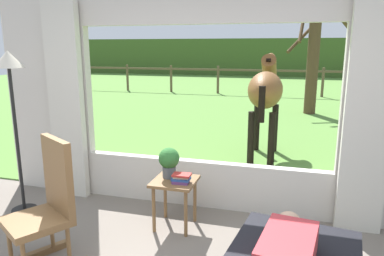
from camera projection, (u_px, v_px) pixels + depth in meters
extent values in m
cube|color=beige|center=(50.00, 94.00, 4.61)|extent=(1.15, 0.12, 2.55)
cube|color=beige|center=(203.00, 183.00, 4.29)|extent=(2.90, 0.12, 0.55)
cube|color=beige|center=(204.00, 2.00, 3.84)|extent=(2.90, 0.12, 0.45)
cube|color=beige|center=(66.00, 102.00, 4.40)|extent=(0.44, 0.10, 2.40)
cube|color=beige|center=(368.00, 116.00, 3.50)|extent=(0.44, 0.10, 2.40)
cube|color=#568438|center=(269.00, 94.00, 14.57)|extent=(36.00, 21.68, 0.02)
cube|color=#3C5724|center=(280.00, 57.00, 23.55)|extent=(36.00, 2.00, 2.40)
cube|color=#B23338|center=(288.00, 251.00, 2.40)|extent=(0.42, 0.64, 0.22)
sphere|color=tan|center=(289.00, 224.00, 2.76)|extent=(0.20, 0.20, 0.20)
cube|color=brown|center=(37.00, 221.00, 3.00)|extent=(0.66, 0.66, 0.06)
cube|color=brown|center=(58.00, 177.00, 3.06)|extent=(0.44, 0.30, 0.68)
cube|color=brown|center=(33.00, 256.00, 3.23)|extent=(0.41, 0.61, 0.06)
cylinder|color=brown|center=(9.00, 243.00, 3.06)|extent=(0.04, 0.04, 0.38)
cylinder|color=brown|center=(52.00, 229.00, 3.29)|extent=(0.04, 0.04, 0.38)
cylinder|color=brown|center=(69.00, 244.00, 3.04)|extent=(0.04, 0.04, 0.38)
cube|color=brown|center=(175.00, 181.00, 3.72)|extent=(0.44, 0.44, 0.03)
cylinder|color=brown|center=(154.00, 210.00, 3.66)|extent=(0.04, 0.04, 0.49)
cylinder|color=brown|center=(186.00, 214.00, 3.57)|extent=(0.04, 0.04, 0.49)
cylinder|color=brown|center=(165.00, 197.00, 3.98)|extent=(0.04, 0.04, 0.49)
cylinder|color=brown|center=(195.00, 200.00, 3.89)|extent=(0.04, 0.04, 0.49)
cylinder|color=#4C5156|center=(169.00, 172.00, 3.78)|extent=(0.14, 0.14, 0.12)
sphere|color=#2D6B2D|center=(169.00, 158.00, 3.75)|extent=(0.22, 0.22, 0.22)
cube|color=#59336B|center=(181.00, 182.00, 3.63)|extent=(0.17, 0.13, 0.03)
cube|color=#23478C|center=(181.00, 179.00, 3.63)|extent=(0.18, 0.13, 0.02)
cube|color=beige|center=(181.00, 176.00, 3.63)|extent=(0.17, 0.14, 0.02)
cube|color=#B22D28|center=(182.00, 175.00, 3.60)|extent=(0.18, 0.13, 0.02)
cylinder|color=black|center=(25.00, 210.00, 4.18)|extent=(0.28, 0.28, 0.03)
cylinder|color=black|center=(17.00, 143.00, 4.00)|extent=(0.04, 0.04, 1.64)
cone|color=beige|center=(8.00, 59.00, 3.80)|extent=(0.32, 0.32, 0.18)
ellipsoid|color=brown|center=(265.00, 90.00, 5.93)|extent=(0.56, 1.24, 0.60)
cylinder|color=brown|center=(269.00, 68.00, 6.50)|extent=(0.26, 0.60, 0.53)
ellipsoid|color=brown|center=(271.00, 60.00, 6.69)|extent=(0.20, 0.48, 0.24)
cube|color=black|center=(269.00, 67.00, 6.42)|extent=(0.08, 0.43, 0.32)
cylinder|color=black|center=(262.00, 104.00, 5.40)|extent=(0.10, 0.10, 0.55)
cylinder|color=black|center=(257.00, 127.00, 6.52)|extent=(0.11, 0.11, 0.85)
cylinder|color=black|center=(275.00, 128.00, 6.44)|extent=(0.11, 0.11, 0.85)
cylinder|color=black|center=(251.00, 138.00, 5.74)|extent=(0.11, 0.11, 0.85)
cylinder|color=black|center=(271.00, 139.00, 5.65)|extent=(0.11, 0.11, 0.85)
cylinder|color=#4C3823|center=(313.00, 60.00, 9.91)|extent=(0.32, 0.32, 2.99)
cylinder|color=#47331E|center=(300.00, 39.00, 10.13)|extent=(0.72, 0.98, 0.78)
cylinder|color=#47331E|center=(298.00, 6.00, 9.70)|extent=(0.15, 1.10, 0.95)
cylinder|color=#47331E|center=(332.00, 7.00, 9.13)|extent=(1.05, 0.89, 1.02)
cylinder|color=#47331E|center=(302.00, 29.00, 9.86)|extent=(0.18, 0.80, 0.76)
cylinder|color=brown|center=(87.00, 76.00, 16.13)|extent=(0.10, 0.10, 1.10)
cylinder|color=brown|center=(127.00, 77.00, 15.60)|extent=(0.10, 0.10, 1.10)
cylinder|color=brown|center=(171.00, 79.00, 15.07)|extent=(0.10, 0.10, 1.10)
cylinder|color=brown|center=(218.00, 80.00, 14.53)|extent=(0.10, 0.10, 1.10)
cylinder|color=brown|center=(268.00, 81.00, 14.00)|extent=(0.10, 0.10, 1.10)
cylinder|color=brown|center=(323.00, 82.00, 13.47)|extent=(0.10, 0.10, 1.10)
cylinder|color=brown|center=(382.00, 84.00, 12.94)|extent=(0.10, 0.10, 1.10)
cube|color=brown|center=(269.00, 71.00, 13.91)|extent=(16.00, 0.06, 0.08)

